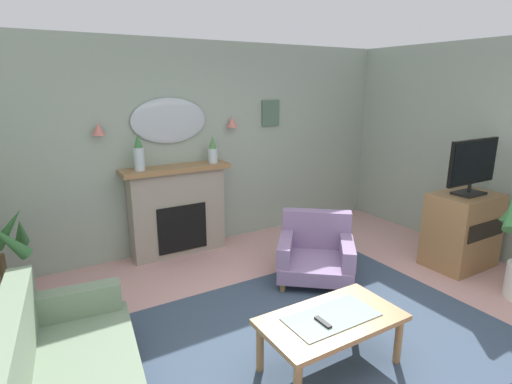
# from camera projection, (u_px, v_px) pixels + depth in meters

# --- Properties ---
(floor) EXTENTS (6.89, 6.46, 0.10)m
(floor) POSITION_uv_depth(u_px,v_px,m) (334.00, 353.00, 3.41)
(floor) COLOR #C6938E
(floor) RESTS_ON ground
(wall_back) EXTENTS (6.89, 0.10, 2.69)m
(wall_back) POSITION_uv_depth(u_px,v_px,m) (199.00, 147.00, 5.35)
(wall_back) COLOR #93A393
(wall_back) RESTS_ON ground
(patterned_rug) EXTENTS (3.20, 2.40, 0.01)m
(patterned_rug) POSITION_uv_depth(u_px,v_px,m) (319.00, 335.00, 3.56)
(patterned_rug) COLOR #38475B
(patterned_rug) RESTS_ON ground
(fireplace) EXTENTS (1.36, 0.36, 1.16)m
(fireplace) POSITION_uv_depth(u_px,v_px,m) (178.00, 211.00, 5.17)
(fireplace) COLOR gray
(fireplace) RESTS_ON ground
(mantel_vase_left) EXTENTS (0.12, 0.12, 0.43)m
(mantel_vase_left) POSITION_uv_depth(u_px,v_px,m) (139.00, 154.00, 4.71)
(mantel_vase_left) COLOR silver
(mantel_vase_left) RESTS_ON fireplace
(mantel_vase_centre) EXTENTS (0.12, 0.12, 0.35)m
(mantel_vase_centre) POSITION_uv_depth(u_px,v_px,m) (213.00, 151.00, 5.19)
(mantel_vase_centre) COLOR silver
(mantel_vase_centre) RESTS_ON fireplace
(wall_mirror) EXTENTS (0.96, 0.06, 0.56)m
(wall_mirror) POSITION_uv_depth(u_px,v_px,m) (169.00, 121.00, 4.99)
(wall_mirror) COLOR #B2BCC6
(wall_sconce_left) EXTENTS (0.14, 0.14, 0.14)m
(wall_sconce_left) POSITION_uv_depth(u_px,v_px,m) (98.00, 129.00, 4.54)
(wall_sconce_left) COLOR #D17066
(wall_sconce_right) EXTENTS (0.14, 0.14, 0.14)m
(wall_sconce_right) POSITION_uv_depth(u_px,v_px,m) (232.00, 122.00, 5.38)
(wall_sconce_right) COLOR #D17066
(framed_picture) EXTENTS (0.28, 0.03, 0.36)m
(framed_picture) POSITION_uv_depth(u_px,v_px,m) (271.00, 113.00, 5.73)
(framed_picture) COLOR #4C6B56
(coffee_table) EXTENTS (1.10, 0.60, 0.45)m
(coffee_table) POSITION_uv_depth(u_px,v_px,m) (331.00, 324.00, 3.07)
(coffee_table) COLOR olive
(coffee_table) RESTS_ON ground
(tv_remote) EXTENTS (0.04, 0.16, 0.02)m
(tv_remote) POSITION_uv_depth(u_px,v_px,m) (323.00, 323.00, 2.97)
(tv_remote) COLOR black
(tv_remote) RESTS_ON coffee_table
(floral_couch) EXTENTS (1.06, 1.80, 0.76)m
(floral_couch) POSITION_uv_depth(u_px,v_px,m) (57.00, 374.00, 2.63)
(floral_couch) COLOR gray
(floral_couch) RESTS_ON ground
(armchair_beside_couch) EXTENTS (1.14, 1.14, 0.71)m
(armchair_beside_couch) POSITION_uv_depth(u_px,v_px,m) (316.00, 251.00, 4.60)
(armchair_beside_couch) COLOR gray
(armchair_beside_couch) RESTS_ON ground
(tv_cabinet) EXTENTS (0.80, 0.57, 0.90)m
(tv_cabinet) POSITION_uv_depth(u_px,v_px,m) (462.00, 230.00, 4.84)
(tv_cabinet) COLOR olive
(tv_cabinet) RESTS_ON ground
(tv_flatscreen) EXTENTS (0.84, 0.24, 0.65)m
(tv_flatscreen) POSITION_uv_depth(u_px,v_px,m) (473.00, 165.00, 4.62)
(tv_flatscreen) COLOR black
(tv_flatscreen) RESTS_ON tv_cabinet
(potted_plant_corner_palm) EXTENTS (0.64, 0.66, 1.03)m
(potted_plant_corner_palm) POSITION_uv_depth(u_px,v_px,m) (3.00, 266.00, 3.80)
(potted_plant_corner_palm) COLOR brown
(potted_plant_corner_palm) RESTS_ON ground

